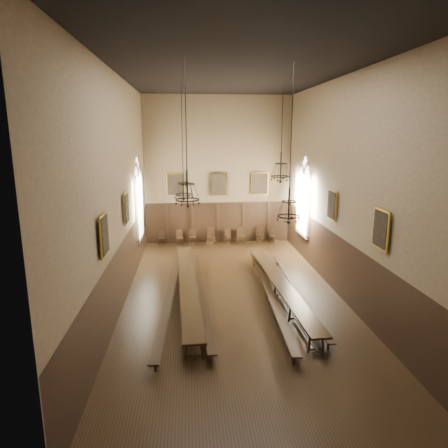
{
  "coord_description": "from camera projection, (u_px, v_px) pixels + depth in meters",
  "views": [
    {
      "loc": [
        -1.76,
        -15.53,
        6.7
      ],
      "look_at": [
        -0.28,
        1.5,
        2.84
      ],
      "focal_mm": 32.0,
      "sensor_mm": 36.0,
      "label": 1
    }
  ],
  "objects": [
    {
      "name": "floor",
      "position": [
        234.0,
        298.0,
        16.72
      ],
      "size": [
        9.0,
        18.0,
        0.02
      ],
      "primitive_type": "cube",
      "color": "black",
      "rests_on": "ground"
    },
    {
      "name": "ceiling",
      "position": [
        235.0,
        70.0,
        14.74
      ],
      "size": [
        9.0,
        18.0,
        0.02
      ],
      "primitive_type": "cube",
      "color": "black",
      "rests_on": "ground"
    },
    {
      "name": "wall_back",
      "position": [
        218.0,
        171.0,
        24.48
      ],
      "size": [
        9.0,
        0.02,
        9.0
      ],
      "primitive_type": "cube",
      "color": "#7D664D",
      "rests_on": "ground"
    },
    {
      "name": "wall_front",
      "position": [
        292.0,
        263.0,
        6.97
      ],
      "size": [
        9.0,
        0.02,
        9.0
      ],
      "primitive_type": "cube",
      "color": "#7D664D",
      "rests_on": "ground"
    },
    {
      "name": "wall_left",
      "position": [
        118.0,
        193.0,
        15.35
      ],
      "size": [
        0.02,
        18.0,
        9.0
      ],
      "primitive_type": "cube",
      "color": "#7D664D",
      "rests_on": "ground"
    },
    {
      "name": "wall_right",
      "position": [
        345.0,
        190.0,
        16.11
      ],
      "size": [
        0.02,
        18.0,
        9.0
      ],
      "primitive_type": "cube",
      "color": "#7D664D",
      "rests_on": "ground"
    },
    {
      "name": "wainscot_panelling",
      "position": [
        234.0,
        269.0,
        16.44
      ],
      "size": [
        9.0,
        18.0,
        2.5
      ],
      "primitive_type": null,
      "color": "black",
      "rests_on": "floor"
    },
    {
      "name": "table_left",
      "position": [
        188.0,
        290.0,
        16.52
      ],
      "size": [
        1.1,
        10.28,
        0.8
      ],
      "rotation": [
        0.0,
        0.0,
        0.04
      ],
      "color": "black",
      "rests_on": "floor"
    },
    {
      "name": "table_right",
      "position": [
        280.0,
        290.0,
        16.61
      ],
      "size": [
        1.05,
        9.56,
        0.74
      ],
      "rotation": [
        0.0,
        0.0,
        0.04
      ],
      "color": "black",
      "rests_on": "floor"
    },
    {
      "name": "bench_left_outer",
      "position": [
        171.0,
        295.0,
        16.25
      ],
      "size": [
        0.79,
        10.71,
        0.48
      ],
      "rotation": [
        0.0,
        0.0,
        -0.04
      ],
      "color": "black",
      "rests_on": "floor"
    },
    {
      "name": "bench_left_inner",
      "position": [
        201.0,
        294.0,
        16.37
      ],
      "size": [
        0.66,
        9.85,
        0.44
      ],
      "rotation": [
        0.0,
        0.0,
        0.04
      ],
      "color": "black",
      "rests_on": "floor"
    },
    {
      "name": "bench_right_inner",
      "position": [
        268.0,
        291.0,
        16.62
      ],
      "size": [
        0.71,
        10.68,
        0.48
      ],
      "rotation": [
        0.0,
        0.0,
        -0.04
      ],
      "color": "black",
      "rests_on": "floor"
    },
    {
      "name": "bench_right_outer",
      "position": [
        297.0,
        291.0,
        16.7
      ],
      "size": [
        0.49,
        9.09,
        0.41
      ],
      "rotation": [
        0.0,
        0.0,
        -0.02
      ],
      "color": "black",
      "rests_on": "floor"
    },
    {
      "name": "chair_0",
      "position": [
        162.0,
        241.0,
        24.68
      ],
      "size": [
        0.43,
        0.43,
        0.86
      ],
      "rotation": [
        0.0,
        0.0,
        -0.14
      ],
      "color": "black",
      "rests_on": "floor"
    },
    {
      "name": "chair_1",
      "position": [
        180.0,
        240.0,
        24.69
      ],
      "size": [
        0.49,
        0.49,
        0.92
      ],
      "rotation": [
        0.0,
        0.0,
        0.22
      ],
      "color": "black",
      "rests_on": "floor"
    },
    {
      "name": "chair_2",
      "position": [
        193.0,
        240.0,
        24.77
      ],
      "size": [
        0.42,
        0.42,
        0.95
      ],
      "rotation": [
        0.0,
        0.0,
        0.0
      ],
      "color": "black",
      "rests_on": "floor"
    },
    {
      "name": "chair_3",
      "position": [
        211.0,
        239.0,
        24.88
      ],
      "size": [
        0.52,
        0.52,
        1.03
      ],
      "rotation": [
        0.0,
        0.0,
        -0.15
      ],
      "color": "black",
      "rests_on": "floor"
    },
    {
      "name": "chair_4",
      "position": [
        228.0,
        239.0,
        25.06
      ],
      "size": [
        0.42,
        0.42,
        0.88
      ],
      "rotation": [
        0.0,
        0.0,
        -0.08
      ],
      "color": "black",
      "rests_on": "floor"
    },
    {
      "name": "chair_5",
      "position": [
        241.0,
        238.0,
        25.03
      ],
      "size": [
        0.48,
        0.48,
        1.01
      ],
      "rotation": [
        0.0,
        0.0,
        0.07
      ],
      "color": "black",
      "rests_on": "floor"
    },
    {
      "name": "chair_6",
      "position": [
        260.0,
        238.0,
        25.22
      ],
      "size": [
        0.47,
        0.47,
        1.01
      ],
      "rotation": [
        0.0,
        0.0,
        -0.06
      ],
      "color": "black",
      "rests_on": "floor"
    },
    {
      "name": "chair_7",
      "position": [
        272.0,
        239.0,
        25.18
      ],
      "size": [
        0.42,
        0.42,
        0.86
      ],
      "rotation": [
        0.0,
        0.0,
        -0.1
      ],
      "color": "black",
      "rests_on": "floor"
    },
    {
      "name": "chandelier_back_left",
      "position": [
        183.0,
        187.0,
        18.11
      ],
      "size": [
        0.84,
        0.84,
        5.14
      ],
      "color": "black",
      "rests_on": "ceiling"
    },
    {
      "name": "chandelier_back_right",
      "position": [
        281.0,
        170.0,
        17.74
      ],
      "size": [
        0.88,
        0.88,
        4.3
      ],
      "color": "black",
      "rests_on": "ceiling"
    },
    {
      "name": "chandelier_front_left",
      "position": [
        187.0,
        190.0,
        12.98
      ],
      "size": [
        0.8,
        0.8,
        4.54
      ],
      "color": "black",
      "rests_on": "ceiling"
    },
    {
      "name": "chandelier_front_right",
      "position": [
        289.0,
        206.0,
        13.95
      ],
      "size": [
        0.82,
        0.82,
        5.27
      ],
      "color": "black",
      "rests_on": "ceiling"
    },
    {
      "name": "portrait_back_0",
      "position": [
        176.0,
        184.0,
        24.31
      ],
      "size": [
        1.1,
        0.12,
        1.4
      ],
      "color": "#B6942B",
      "rests_on": "wall_back"
    },
    {
      "name": "portrait_back_1",
      "position": [
        218.0,
        184.0,
        24.53
      ],
      "size": [
        1.1,
        0.12,
        1.4
      ],
      "color": "#B6942B",
      "rests_on": "wall_back"
    },
    {
      "name": "portrait_back_2",
      "position": [
        260.0,
        184.0,
        24.75
      ],
      "size": [
        1.1,
        0.12,
        1.4
      ],
      "color": "#B6942B",
      "rests_on": "wall_back"
    },
    {
      "name": "portrait_left_0",
      "position": [
        126.0,
        208.0,
        16.5
      ],
      "size": [
        0.12,
        1.0,
        1.3
      ],
      "color": "#B6942B",
      "rests_on": "wall_left"
    },
    {
      "name": "portrait_left_1",
      "position": [
        104.0,
        235.0,
        12.13
      ],
      "size": [
        0.12,
        1.0,
        1.3
      ],
      "color": "#B6942B",
      "rests_on": "wall_left"
    },
    {
      "name": "portrait_right_0",
      "position": [
        332.0,
        205.0,
        17.25
      ],
      "size": [
        0.12,
        1.0,
        1.3
      ],
      "color": "#B6942B",
      "rests_on": "wall_right"
    },
    {
      "name": "portrait_right_1",
      "position": [
        381.0,
        229.0,
        12.87
      ],
      "size": [
        0.12,
        1.0,
        1.3
      ],
      "color": "#B6942B",
      "rests_on": "wall_right"
    },
    {
      "name": "window_right",
      "position": [
        304.0,
        196.0,
        21.69
      ],
      "size": [
        0.2,
        2.2,
        4.6
      ],
      "primitive_type": null,
      "color": "white",
      "rests_on": "wall_right"
    },
    {
      "name": "window_left",
      "position": [
        139.0,
        198.0,
        20.94
      ],
      "size": [
        0.2,
        2.2,
        4.6
      ],
      "primitive_type": null,
      "color": "white",
      "rests_on": "wall_left"
    }
  ]
}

